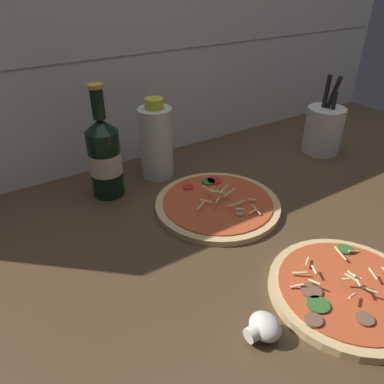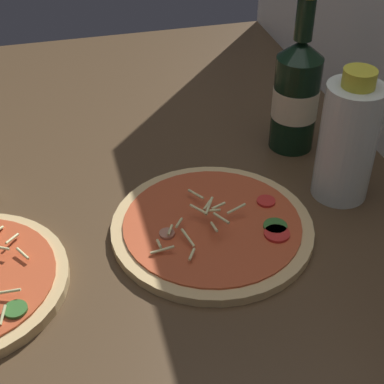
{
  "view_description": "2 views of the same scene",
  "coord_description": "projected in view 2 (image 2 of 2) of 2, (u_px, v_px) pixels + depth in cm",
  "views": [
    {
      "loc": [
        -50.27,
        -42.09,
        48.86
      ],
      "look_at": [
        -15.49,
        12.01,
        9.48
      ],
      "focal_mm": 35.0,
      "sensor_mm": 36.0,
      "label": 1
    },
    {
      "loc": [
        50.21,
        -4.74,
        55.58
      ],
      "look_at": [
        -10.68,
        10.9,
        7.82
      ],
      "focal_mm": 55.0,
      "sensor_mm": 36.0,
      "label": 2
    }
  ],
  "objects": [
    {
      "name": "counter_slab",
      "position": [
        128.0,
        298.0,
        0.73
      ],
      "size": [
        160.0,
        90.0,
        2.5
      ],
      "color": "#4C3823",
      "rests_on": "ground"
    },
    {
      "name": "pizza_far",
      "position": [
        213.0,
        227.0,
        0.8
      ],
      "size": [
        27.58,
        27.58,
        4.65
      ],
      "color": "tan",
      "rests_on": "counter_slab"
    },
    {
      "name": "beer_bottle",
      "position": [
        296.0,
        94.0,
        0.92
      ],
      "size": [
        7.32,
        7.32,
        25.7
      ],
      "color": "black",
      "rests_on": "counter_slab"
    },
    {
      "name": "oil_bottle",
      "position": [
        348.0,
        140.0,
        0.82
      ],
      "size": [
        8.15,
        8.15,
        19.85
      ],
      "color": "silver",
      "rests_on": "counter_slab"
    }
  ]
}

